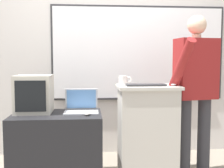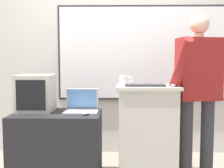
# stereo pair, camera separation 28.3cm
# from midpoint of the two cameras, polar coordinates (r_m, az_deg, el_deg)

# --- Properties ---
(back_wall) EXTENTS (6.40, 0.17, 2.70)m
(back_wall) POSITION_cam_midpoint_polar(r_m,az_deg,el_deg) (3.67, -3.69, 7.04)
(back_wall) COLOR silver
(back_wall) RESTS_ON ground_plane
(lectern_podium) EXTENTS (0.61, 0.45, 0.96)m
(lectern_podium) POSITION_cam_midpoint_polar(r_m,az_deg,el_deg) (2.88, 4.32, -9.77)
(lectern_podium) COLOR #BCB7AD
(lectern_podium) RESTS_ON ground_plane
(side_desk) EXTENTS (0.86, 0.57, 0.69)m
(side_desk) POSITION_cam_midpoint_polar(r_m,az_deg,el_deg) (2.90, -13.86, -12.60)
(side_desk) COLOR black
(side_desk) RESTS_ON ground_plane
(person_presenter) EXTENTS (0.58, 0.58, 1.65)m
(person_presenter) POSITION_cam_midpoint_polar(r_m,az_deg,el_deg) (2.94, 14.04, -0.26)
(person_presenter) COLOR #333338
(person_presenter) RESTS_ON ground_plane
(laptop) EXTENTS (0.34, 0.26, 0.23)m
(laptop) POSITION_cam_midpoint_polar(r_m,az_deg,el_deg) (2.87, -9.08, -4.15)
(laptop) COLOR #B7BABF
(laptop) RESTS_ON side_desk
(wireless_keyboard) EXTENTS (0.39, 0.14, 0.02)m
(wireless_keyboard) POSITION_cam_midpoint_polar(r_m,az_deg,el_deg) (2.74, 3.96, -0.20)
(wireless_keyboard) COLOR #2D2D30
(wireless_keyboard) RESTS_ON lectern_podium
(computer_mouse_by_laptop) EXTENTS (0.06, 0.10, 0.03)m
(computer_mouse_by_laptop) POSITION_cam_midpoint_polar(r_m,az_deg,el_deg) (2.68, -8.14, -6.00)
(computer_mouse_by_laptop) COLOR silver
(computer_mouse_by_laptop) RESTS_ON side_desk
(computer_mouse_by_keyboard) EXTENTS (0.06, 0.10, 0.03)m
(computer_mouse_by_keyboard) POSITION_cam_midpoint_polar(r_m,az_deg,el_deg) (2.79, 9.52, -0.03)
(computer_mouse_by_keyboard) COLOR #BCBCC1
(computer_mouse_by_keyboard) RESTS_ON lectern_podium
(crt_monitor) EXTENTS (0.35, 0.36, 0.37)m
(crt_monitor) POSITION_cam_midpoint_polar(r_m,az_deg,el_deg) (2.92, -18.25, -1.95)
(crt_monitor) COLOR #BCB7A8
(crt_monitor) RESTS_ON side_desk
(coffee_mug) EXTENTS (0.14, 0.08, 0.09)m
(coffee_mug) POSITION_cam_midpoint_polar(r_m,az_deg,el_deg) (2.92, -0.44, 0.80)
(coffee_mug) COLOR silver
(coffee_mug) RESTS_ON lectern_podium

